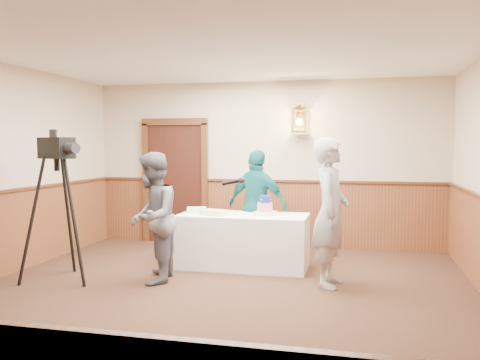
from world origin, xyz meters
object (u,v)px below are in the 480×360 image
object	(u,v)px
assistant_p	(257,205)
sheet_cake_green	(197,210)
tiered_cake	(265,207)
sheet_cake_yellow	(214,212)
tv_camera_rig	(58,217)
baker	(330,212)
display_table	(243,241)
interviewer	(152,217)

from	to	relation	value
assistant_p	sheet_cake_green	bearing A→B (deg)	39.75
tiered_cake	assistant_p	world-z (taller)	assistant_p
sheet_cake_yellow	tv_camera_rig	bearing A→B (deg)	-146.78
sheet_cake_yellow	baker	distance (m)	1.73
tiered_cake	display_table	bearing A→B (deg)	-177.03
sheet_cake_green	tv_camera_rig	xyz separation A→B (m)	(-1.39, -1.35, 0.04)
interviewer	assistant_p	world-z (taller)	assistant_p
tv_camera_rig	tiered_cake	bearing A→B (deg)	48.55
sheet_cake_yellow	sheet_cake_green	distance (m)	0.40
sheet_cake_yellow	tv_camera_rig	distance (m)	2.06
display_table	assistant_p	distance (m)	0.64
sheet_cake_green	baker	size ratio (longest dim) A/B	0.15
assistant_p	tv_camera_rig	distance (m)	2.80
sheet_cake_yellow	sheet_cake_green	bearing A→B (deg)	145.29
sheet_cake_green	assistant_p	size ratio (longest dim) A/B	0.17
assistant_p	tv_camera_rig	bearing A→B (deg)	55.01
sheet_cake_green	baker	distance (m)	2.12
sheet_cake_green	assistant_p	world-z (taller)	assistant_p
interviewer	display_table	bearing A→B (deg)	125.69
display_table	interviewer	distance (m)	1.45
tiered_cake	assistant_p	size ratio (longest dim) A/B	0.18
sheet_cake_green	tiered_cake	bearing A→B (deg)	-4.90
tiered_cake	baker	size ratio (longest dim) A/B	0.17
tv_camera_rig	interviewer	bearing A→B (deg)	31.82
tiered_cake	tv_camera_rig	bearing A→B (deg)	-152.37
sheet_cake_green	interviewer	xyz separation A→B (m)	(-0.21, -1.13, 0.04)
tiered_cake	interviewer	world-z (taller)	interviewer
tiered_cake	interviewer	bearing A→B (deg)	-140.06
display_table	assistant_p	xyz separation A→B (m)	(0.12, 0.44, 0.46)
sheet_cake_yellow	interviewer	bearing A→B (deg)	-121.10
tiered_cake	tv_camera_rig	xyz separation A→B (m)	(-2.42, -1.27, -0.04)
sheet_cake_yellow	assistant_p	bearing A→B (deg)	48.03
display_table	tiered_cake	world-z (taller)	tiered_cake
interviewer	baker	bearing A→B (deg)	86.94
display_table	tv_camera_rig	xyz separation A→B (m)	(-2.11, -1.25, 0.44)
sheet_cake_yellow	sheet_cake_green	world-z (taller)	sheet_cake_yellow
tiered_cake	sheet_cake_yellow	size ratio (longest dim) A/B	0.93
sheet_cake_yellow	interviewer	world-z (taller)	interviewer
baker	tiered_cake	bearing A→B (deg)	57.94
tiered_cake	baker	bearing A→B (deg)	-36.70
tiered_cake	sheet_cake_green	distance (m)	1.03
sheet_cake_green	interviewer	distance (m)	1.15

